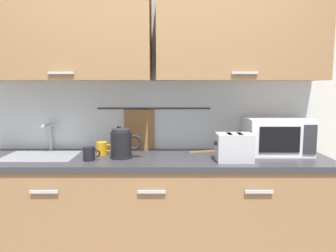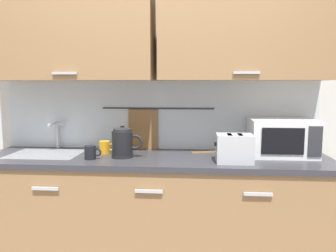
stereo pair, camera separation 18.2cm
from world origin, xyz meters
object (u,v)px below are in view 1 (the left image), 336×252
(toaster, at_px, (236,147))
(wooden_spoon, at_px, (211,151))
(microwave, at_px, (278,136))
(mug_by_kettle, at_px, (91,154))
(electric_kettle, at_px, (123,144))
(dish_soap_bottle, at_px, (120,141))
(mug_near_sink, at_px, (103,148))

(toaster, relative_size, wooden_spoon, 0.95)
(microwave, xyz_separation_m, mug_by_kettle, (-1.36, -0.23, -0.09))
(electric_kettle, height_order, dish_soap_bottle, electric_kettle)
(mug_near_sink, bearing_deg, toaster, -12.82)
(microwave, height_order, wooden_spoon, microwave)
(microwave, relative_size, wooden_spoon, 1.70)
(mug_by_kettle, bearing_deg, microwave, 9.73)
(wooden_spoon, bearing_deg, toaster, -69.28)
(dish_soap_bottle, height_order, mug_near_sink, dish_soap_bottle)
(dish_soap_bottle, bearing_deg, toaster, -21.52)
(electric_kettle, xyz_separation_m, mug_near_sink, (-0.16, 0.11, -0.05))
(electric_kettle, distance_m, toaster, 0.79)
(microwave, bearing_deg, wooden_spoon, 171.79)
(dish_soap_bottle, bearing_deg, microwave, -3.67)
(electric_kettle, relative_size, mug_by_kettle, 1.89)
(mug_near_sink, height_order, toaster, toaster)
(dish_soap_bottle, bearing_deg, mug_near_sink, -133.82)
(mug_near_sink, distance_m, wooden_spoon, 0.83)
(electric_kettle, relative_size, dish_soap_bottle, 1.16)
(electric_kettle, height_order, toaster, electric_kettle)
(mug_near_sink, bearing_deg, dish_soap_bottle, 46.18)
(electric_kettle, bearing_deg, wooden_spoon, 18.70)
(mug_by_kettle, bearing_deg, wooden_spoon, 19.29)
(electric_kettle, bearing_deg, microwave, 7.51)
(microwave, distance_m, mug_near_sink, 1.32)
(electric_kettle, distance_m, wooden_spoon, 0.70)
(wooden_spoon, bearing_deg, dish_soap_bottle, 179.50)
(microwave, bearing_deg, mug_by_kettle, -170.27)
(dish_soap_bottle, relative_size, mug_near_sink, 1.63)
(mug_by_kettle, bearing_deg, dish_soap_bottle, 63.00)
(microwave, distance_m, wooden_spoon, 0.51)
(wooden_spoon, bearing_deg, electric_kettle, -161.30)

